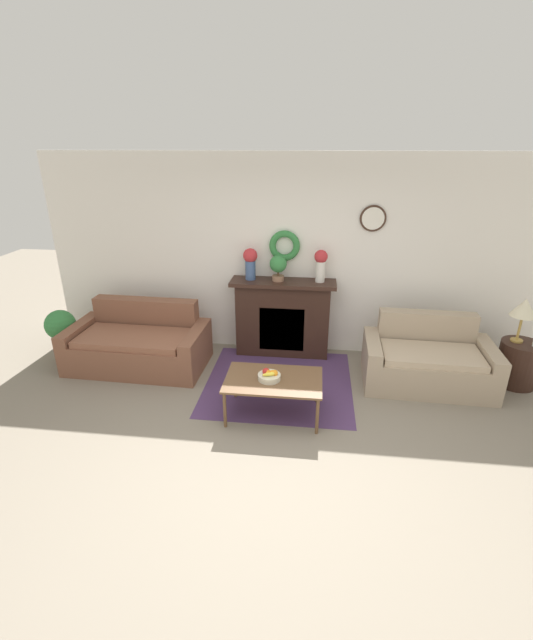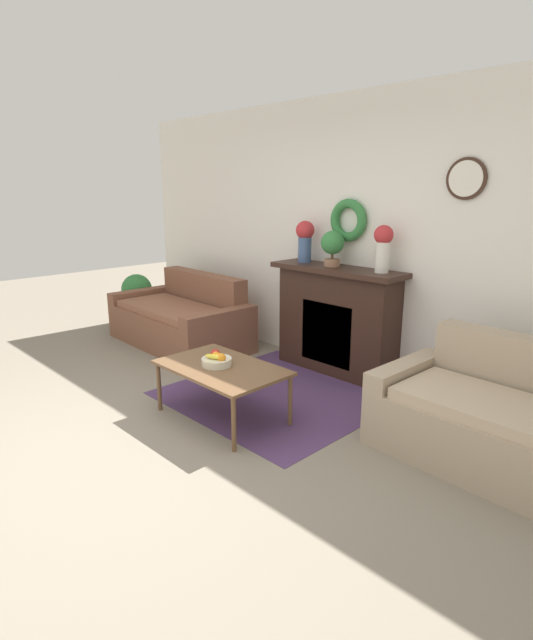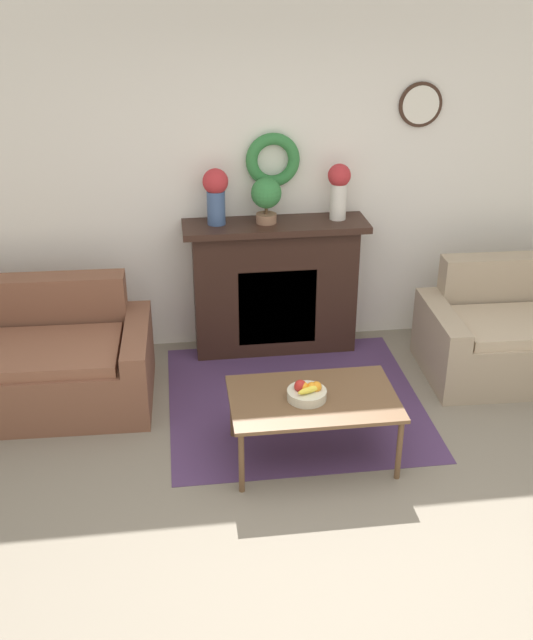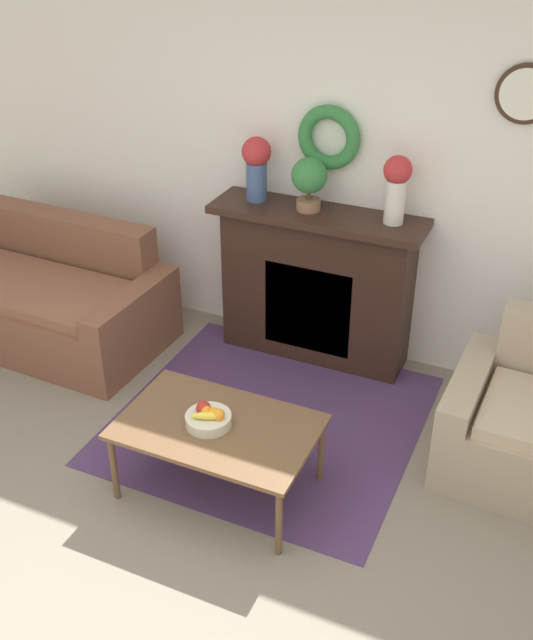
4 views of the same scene
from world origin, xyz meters
TOP-DOWN VIEW (x-y plane):
  - ground_plane at (0.00, 0.00)m, footprint 16.00×16.00m
  - floor_rug at (-0.07, 1.57)m, footprint 1.80×1.76m
  - wall_back at (0.00, 2.61)m, footprint 6.80×0.15m
  - fireplace at (-0.09, 2.40)m, footprint 1.41×0.41m
  - couch_left at (-1.97, 1.84)m, footprint 1.81×0.99m
  - loveseat_right at (1.75, 1.79)m, footprint 1.55×0.92m
  - coffee_table at (-0.07, 0.89)m, footprint 1.04×0.66m
  - fruit_bowl at (-0.11, 0.88)m, footprint 0.24×0.24m
  - vase_on_mantel_left at (-0.54, 2.41)m, footprint 0.19×0.19m
  - vase_on_mantel_right at (0.39, 2.41)m, footprint 0.17×0.17m
  - potted_plant_on_mantel at (-0.16, 2.39)m, footprint 0.23×0.23m
  - potted_plant_floor_by_couch at (-3.08, 1.89)m, footprint 0.41×0.41m

SIDE VIEW (x-z plane):
  - ground_plane at x=0.00m, z-range 0.00..0.00m
  - floor_rug at x=-0.07m, z-range 0.00..0.01m
  - couch_left at x=-1.97m, z-range -0.12..0.71m
  - loveseat_right at x=1.75m, z-range -0.12..0.71m
  - coffee_table at x=-0.07m, z-range 0.18..0.63m
  - potted_plant_floor_by_couch at x=-3.08m, z-range 0.08..0.78m
  - fruit_bowl at x=-0.11m, z-range 0.43..0.55m
  - fireplace at x=-0.09m, z-range 0.01..1.08m
  - potted_plant_on_mantel at x=-0.16m, z-range 1.11..1.46m
  - vase_on_mantel_left at x=-0.54m, z-range 1.11..1.54m
  - vase_on_mantel_right at x=0.39m, z-range 1.12..1.54m
  - wall_back at x=0.00m, z-range 0.00..2.70m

